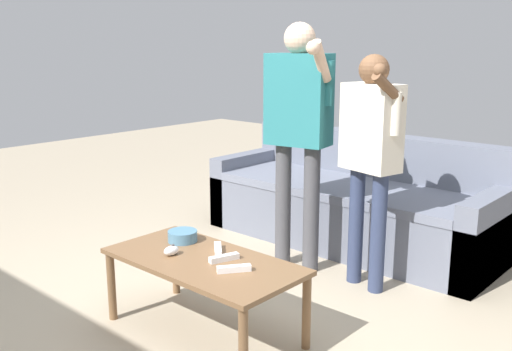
{
  "coord_description": "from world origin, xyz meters",
  "views": [
    {
      "loc": [
        2.09,
        -2.04,
        1.47
      ],
      "look_at": [
        -0.02,
        0.34,
        0.74
      ],
      "focal_mm": 40.29,
      "sensor_mm": 36.0,
      "label": 1
    }
  ],
  "objects_px": {
    "player_right": "(370,145)",
    "game_remote_wand_far": "(234,269)",
    "snack_bowl": "(183,236)",
    "coffee_table": "(203,268)",
    "game_remote_wand_spare": "(224,258)",
    "game_remote_nunchuk": "(171,251)",
    "couch": "(354,205)",
    "game_remote_wand_near": "(218,249)",
    "player_center": "(298,118)"
  },
  "relations": [
    {
      "from": "game_remote_wand_near",
      "to": "game_remote_wand_far",
      "type": "height_order",
      "value": "same"
    },
    {
      "from": "snack_bowl",
      "to": "player_center",
      "type": "relative_size",
      "value": 0.1
    },
    {
      "from": "game_remote_wand_far",
      "to": "couch",
      "type": "bearing_deg",
      "value": 103.77
    },
    {
      "from": "player_right",
      "to": "game_remote_wand_near",
      "type": "height_order",
      "value": "player_right"
    },
    {
      "from": "game_remote_nunchuk",
      "to": "game_remote_wand_near",
      "type": "xyz_separation_m",
      "value": [
        0.15,
        0.19,
        -0.01
      ]
    },
    {
      "from": "couch",
      "to": "game_remote_nunchuk",
      "type": "xyz_separation_m",
      "value": [
        0.04,
        -1.81,
        0.15
      ]
    },
    {
      "from": "snack_bowl",
      "to": "player_center",
      "type": "height_order",
      "value": "player_center"
    },
    {
      "from": "game_remote_wand_near",
      "to": "game_remote_wand_far",
      "type": "distance_m",
      "value": 0.28
    },
    {
      "from": "snack_bowl",
      "to": "game_remote_wand_spare",
      "type": "xyz_separation_m",
      "value": [
        0.38,
        -0.06,
        -0.01
      ]
    },
    {
      "from": "game_remote_wand_far",
      "to": "game_remote_wand_spare",
      "type": "xyz_separation_m",
      "value": [
        -0.13,
        0.07,
        0.0
      ]
    },
    {
      "from": "player_center",
      "to": "game_remote_wand_spare",
      "type": "xyz_separation_m",
      "value": [
        0.29,
        -0.97,
        -0.58
      ]
    },
    {
      "from": "couch",
      "to": "game_remote_nunchuk",
      "type": "distance_m",
      "value": 1.81
    },
    {
      "from": "couch",
      "to": "snack_bowl",
      "type": "bearing_deg",
      "value": -92.81
    },
    {
      "from": "coffee_table",
      "to": "game_remote_wand_spare",
      "type": "distance_m",
      "value": 0.13
    },
    {
      "from": "game_remote_wand_near",
      "to": "player_right",
      "type": "bearing_deg",
      "value": 71.13
    },
    {
      "from": "coffee_table",
      "to": "snack_bowl",
      "type": "relative_size",
      "value": 6.45
    },
    {
      "from": "coffee_table",
      "to": "game_remote_nunchuk",
      "type": "distance_m",
      "value": 0.19
    },
    {
      "from": "coffee_table",
      "to": "game_remote_wand_spare",
      "type": "xyz_separation_m",
      "value": [
        0.1,
        0.05,
        0.06
      ]
    },
    {
      "from": "game_remote_wand_far",
      "to": "game_remote_wand_spare",
      "type": "height_order",
      "value": "same"
    },
    {
      "from": "couch",
      "to": "player_center",
      "type": "distance_m",
      "value": 1.01
    },
    {
      "from": "game_remote_wand_near",
      "to": "game_remote_wand_far",
      "type": "bearing_deg",
      "value": -28.83
    },
    {
      "from": "game_remote_nunchuk",
      "to": "player_center",
      "type": "relative_size",
      "value": 0.06
    },
    {
      "from": "snack_bowl",
      "to": "game_remote_nunchuk",
      "type": "xyz_separation_m",
      "value": [
        0.12,
        -0.18,
        -0.01
      ]
    },
    {
      "from": "player_right",
      "to": "game_remote_wand_far",
      "type": "xyz_separation_m",
      "value": [
        -0.08,
        -1.08,
        -0.47
      ]
    },
    {
      "from": "couch",
      "to": "player_right",
      "type": "relative_size",
      "value": 1.55
    },
    {
      "from": "game_remote_wand_near",
      "to": "game_remote_nunchuk",
      "type": "bearing_deg",
      "value": -127.81
    },
    {
      "from": "game_remote_nunchuk",
      "to": "player_center",
      "type": "bearing_deg",
      "value": 91.8
    },
    {
      "from": "player_right",
      "to": "game_remote_wand_near",
      "type": "relative_size",
      "value": 9.88
    },
    {
      "from": "coffee_table",
      "to": "game_remote_wand_spare",
      "type": "bearing_deg",
      "value": 28.47
    },
    {
      "from": "coffee_table",
      "to": "player_right",
      "type": "distance_m",
      "value": 1.23
    },
    {
      "from": "game_remote_wand_far",
      "to": "snack_bowl",
      "type": "bearing_deg",
      "value": 166.4
    },
    {
      "from": "snack_bowl",
      "to": "player_right",
      "type": "relative_size",
      "value": 0.11
    },
    {
      "from": "snack_bowl",
      "to": "game_remote_wand_far",
      "type": "bearing_deg",
      "value": -13.6
    },
    {
      "from": "player_center",
      "to": "coffee_table",
      "type": "bearing_deg",
      "value": -79.13
    },
    {
      "from": "player_center",
      "to": "game_remote_wand_spare",
      "type": "relative_size",
      "value": 10.0
    },
    {
      "from": "player_right",
      "to": "game_remote_wand_spare",
      "type": "height_order",
      "value": "player_right"
    },
    {
      "from": "game_remote_wand_near",
      "to": "game_remote_wand_spare",
      "type": "relative_size",
      "value": 0.89
    },
    {
      "from": "coffee_table",
      "to": "player_center",
      "type": "relative_size",
      "value": 0.65
    },
    {
      "from": "couch",
      "to": "game_remote_wand_spare",
      "type": "xyz_separation_m",
      "value": [
        0.3,
        -1.68,
        0.14
      ]
    },
    {
      "from": "coffee_table",
      "to": "game_remote_wand_far",
      "type": "relative_size",
      "value": 6.75
    },
    {
      "from": "player_right",
      "to": "game_remote_wand_spare",
      "type": "xyz_separation_m",
      "value": [
        -0.21,
        -1.01,
        -0.47
      ]
    },
    {
      "from": "game_remote_nunchuk",
      "to": "game_remote_wand_spare",
      "type": "height_order",
      "value": "game_remote_nunchuk"
    },
    {
      "from": "game_remote_wand_near",
      "to": "game_remote_wand_spare",
      "type": "height_order",
      "value": "same"
    },
    {
      "from": "game_remote_nunchuk",
      "to": "game_remote_wand_far",
      "type": "relative_size",
      "value": 0.57
    },
    {
      "from": "coffee_table",
      "to": "player_center",
      "type": "height_order",
      "value": "player_center"
    },
    {
      "from": "couch",
      "to": "snack_bowl",
      "type": "relative_size",
      "value": 13.55
    },
    {
      "from": "game_remote_wand_far",
      "to": "game_remote_wand_spare",
      "type": "bearing_deg",
      "value": 153.05
    },
    {
      "from": "coffee_table",
      "to": "game_remote_wand_spare",
      "type": "relative_size",
      "value": 6.5
    },
    {
      "from": "snack_bowl",
      "to": "player_center",
      "type": "bearing_deg",
      "value": 84.95
    },
    {
      "from": "player_right",
      "to": "game_remote_wand_far",
      "type": "distance_m",
      "value": 1.18
    }
  ]
}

